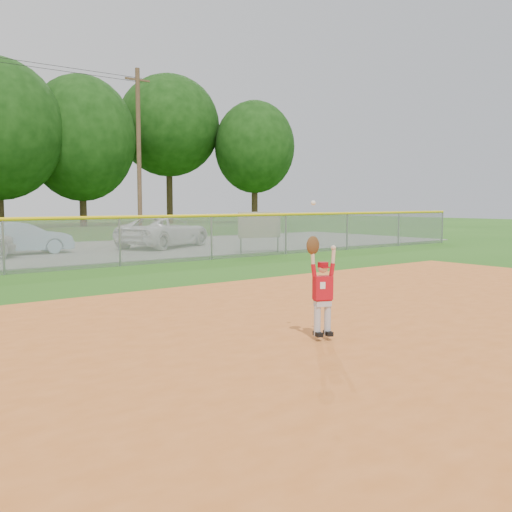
{
  "coord_description": "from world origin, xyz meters",
  "views": [
    {
      "loc": [
        -4.01,
        -6.14,
        1.95
      ],
      "look_at": [
        1.51,
        0.93,
        1.1
      ],
      "focal_mm": 40.0,
      "sensor_mm": 36.0,
      "label": 1
    }
  ],
  "objects_px": {
    "sponsor_sign": "(260,226)",
    "ballplayer": "(321,286)",
    "car_white_b": "(165,232)",
    "car_blue": "(21,238)"
  },
  "relations": [
    {
      "from": "car_blue",
      "to": "ballplayer",
      "type": "distance_m",
      "value": 16.32
    },
    {
      "from": "car_white_b",
      "to": "ballplayer",
      "type": "distance_m",
      "value": 17.37
    },
    {
      "from": "car_white_b",
      "to": "ballplayer",
      "type": "bearing_deg",
      "value": 130.93
    },
    {
      "from": "car_white_b",
      "to": "sponsor_sign",
      "type": "height_order",
      "value": "sponsor_sign"
    },
    {
      "from": "car_white_b",
      "to": "ballplayer",
      "type": "xyz_separation_m",
      "value": [
        -6.46,
        -16.12,
        0.1
      ]
    },
    {
      "from": "car_white_b",
      "to": "ballplayer",
      "type": "relative_size",
      "value": 2.53
    },
    {
      "from": "car_blue",
      "to": "sponsor_sign",
      "type": "xyz_separation_m",
      "value": [
        7.4,
        -4.87,
        0.42
      ]
    },
    {
      "from": "sponsor_sign",
      "to": "ballplayer",
      "type": "distance_m",
      "value": 13.93
    },
    {
      "from": "ballplayer",
      "to": "car_white_b",
      "type": "bearing_deg",
      "value": 68.18
    },
    {
      "from": "sponsor_sign",
      "to": "ballplayer",
      "type": "bearing_deg",
      "value": -124.81
    }
  ]
}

